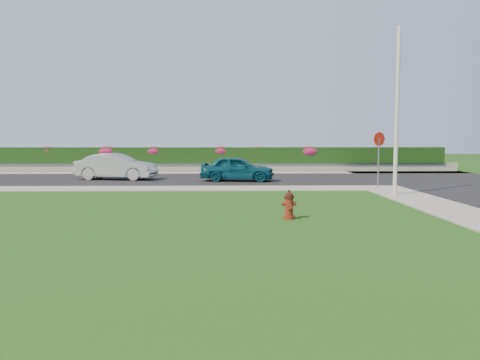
{
  "coord_description": "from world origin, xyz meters",
  "views": [
    {
      "loc": [
        -0.04,
        -12.3,
        2.27
      ],
      "look_at": [
        0.28,
        3.31,
        0.9
      ],
      "focal_mm": 35.0,
      "sensor_mm": 36.0,
      "label": 1
    }
  ],
  "objects_px": {
    "sedan_teal": "(237,169)",
    "sedan_silver": "(116,167)",
    "utility_pole": "(397,112)",
    "stop_sign": "(379,146)",
    "fire_hydrant": "(289,205)"
  },
  "relations": [
    {
      "from": "sedan_teal",
      "to": "fire_hydrant",
      "type": "bearing_deg",
      "value": -167.09
    },
    {
      "from": "sedan_teal",
      "to": "stop_sign",
      "type": "relative_size",
      "value": 1.48
    },
    {
      "from": "stop_sign",
      "to": "utility_pole",
      "type": "bearing_deg",
      "value": -95.8
    },
    {
      "from": "sedan_silver",
      "to": "stop_sign",
      "type": "bearing_deg",
      "value": -98.08
    },
    {
      "from": "sedan_teal",
      "to": "sedan_silver",
      "type": "height_order",
      "value": "sedan_silver"
    },
    {
      "from": "fire_hydrant",
      "to": "sedan_teal",
      "type": "distance_m",
      "value": 11.8
    },
    {
      "from": "utility_pole",
      "to": "stop_sign",
      "type": "bearing_deg",
      "value": 84.54
    },
    {
      "from": "sedan_silver",
      "to": "stop_sign",
      "type": "relative_size",
      "value": 1.66
    },
    {
      "from": "utility_pole",
      "to": "stop_sign",
      "type": "distance_m",
      "value": 3.38
    },
    {
      "from": "utility_pole",
      "to": "sedan_teal",
      "type": "bearing_deg",
      "value": 134.83
    },
    {
      "from": "fire_hydrant",
      "to": "sedan_teal",
      "type": "bearing_deg",
      "value": 99.98
    },
    {
      "from": "sedan_silver",
      "to": "stop_sign",
      "type": "distance_m",
      "value": 13.94
    },
    {
      "from": "sedan_silver",
      "to": "stop_sign",
      "type": "height_order",
      "value": "stop_sign"
    },
    {
      "from": "sedan_teal",
      "to": "sedan_silver",
      "type": "relative_size",
      "value": 0.89
    },
    {
      "from": "sedan_teal",
      "to": "utility_pole",
      "type": "bearing_deg",
      "value": -128.57
    }
  ]
}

